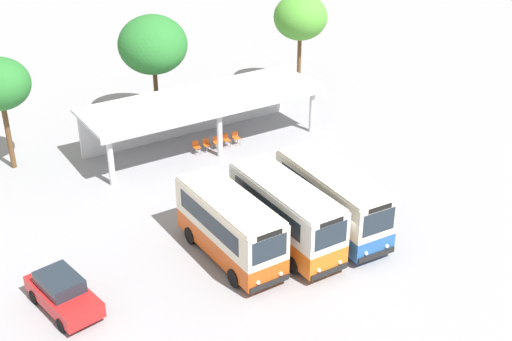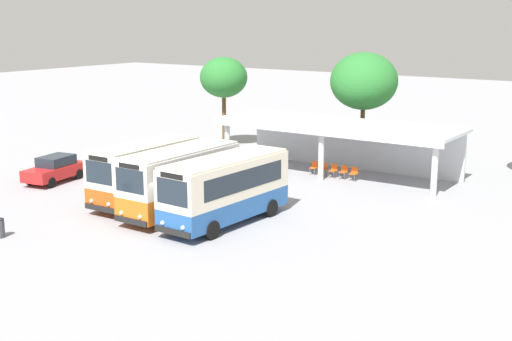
{
  "view_description": "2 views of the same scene",
  "coord_description": "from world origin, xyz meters",
  "px_view_note": "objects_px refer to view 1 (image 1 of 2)",
  "views": [
    {
      "loc": [
        -18.08,
        -21.25,
        18.97
      ],
      "look_at": [
        -0.96,
        5.79,
        2.52
      ],
      "focal_mm": 47.13,
      "sensor_mm": 36.0,
      "label": 1
    },
    {
      "loc": [
        20.94,
        -23.79,
        9.99
      ],
      "look_at": [
        0.78,
        5.78,
        1.94
      ],
      "focal_mm": 47.83,
      "sensor_mm": 36.0,
      "label": 2
    }
  ],
  "objects_px": {
    "parked_car_flank": "(63,293)",
    "waiting_chair_second_from_end": "(207,144)",
    "city_bus_middle_cream": "(332,198)",
    "city_bus_second_in_row": "(286,212)",
    "waiting_chair_fourth_seat": "(226,139)",
    "city_bus_nearest_orange": "(230,225)",
    "waiting_chair_end_by_column": "(196,146)",
    "waiting_chair_fifth_seat": "(236,137)",
    "waiting_chair_middle_seat": "(217,141)"
  },
  "relations": [
    {
      "from": "city_bus_nearest_orange",
      "to": "waiting_chair_fifth_seat",
      "type": "xyz_separation_m",
      "value": [
        7.02,
        11.23,
        -1.32
      ]
    },
    {
      "from": "waiting_chair_end_by_column",
      "to": "waiting_chair_second_from_end",
      "type": "xyz_separation_m",
      "value": [
        0.73,
        -0.06,
        0.0
      ]
    },
    {
      "from": "waiting_chair_end_by_column",
      "to": "city_bus_nearest_orange",
      "type": "bearing_deg",
      "value": -109.88
    },
    {
      "from": "parked_car_flank",
      "to": "waiting_chair_middle_seat",
      "type": "bearing_deg",
      "value": 38.06
    },
    {
      "from": "waiting_chair_second_from_end",
      "to": "waiting_chair_fifth_seat",
      "type": "height_order",
      "value": "same"
    },
    {
      "from": "city_bus_nearest_orange",
      "to": "waiting_chair_fifth_seat",
      "type": "distance_m",
      "value": 13.31
    },
    {
      "from": "parked_car_flank",
      "to": "waiting_chair_second_from_end",
      "type": "distance_m",
      "value": 16.91
    },
    {
      "from": "city_bus_nearest_orange",
      "to": "waiting_chair_end_by_column",
      "type": "height_order",
      "value": "city_bus_nearest_orange"
    },
    {
      "from": "waiting_chair_end_by_column",
      "to": "waiting_chair_middle_seat",
      "type": "relative_size",
      "value": 1.0
    },
    {
      "from": "parked_car_flank",
      "to": "waiting_chair_second_from_end",
      "type": "relative_size",
      "value": 5.06
    },
    {
      "from": "city_bus_second_in_row",
      "to": "waiting_chair_second_from_end",
      "type": "bearing_deg",
      "value": 80.75
    },
    {
      "from": "city_bus_middle_cream",
      "to": "waiting_chair_fourth_seat",
      "type": "distance_m",
      "value": 11.91
    },
    {
      "from": "waiting_chair_end_by_column",
      "to": "waiting_chair_fourth_seat",
      "type": "height_order",
      "value": "same"
    },
    {
      "from": "city_bus_second_in_row",
      "to": "waiting_chair_fifth_seat",
      "type": "height_order",
      "value": "city_bus_second_in_row"
    },
    {
      "from": "city_bus_middle_cream",
      "to": "waiting_chair_fifth_seat",
      "type": "xyz_separation_m",
      "value": [
        1.2,
        11.78,
        -1.32
      ]
    },
    {
      "from": "city_bus_second_in_row",
      "to": "waiting_chair_second_from_end",
      "type": "xyz_separation_m",
      "value": [
        1.92,
        11.82,
        -1.37
      ]
    },
    {
      "from": "city_bus_nearest_orange",
      "to": "city_bus_second_in_row",
      "type": "height_order",
      "value": "city_bus_second_in_row"
    },
    {
      "from": "city_bus_second_in_row",
      "to": "waiting_chair_fifth_seat",
      "type": "xyz_separation_m",
      "value": [
        4.11,
        11.75,
        -1.37
      ]
    },
    {
      "from": "parked_car_flank",
      "to": "waiting_chair_fourth_seat",
      "type": "bearing_deg",
      "value": 36.67
    },
    {
      "from": "city_bus_second_in_row",
      "to": "waiting_chair_second_from_end",
      "type": "distance_m",
      "value": 12.05
    },
    {
      "from": "city_bus_nearest_orange",
      "to": "parked_car_flank",
      "type": "distance_m",
      "value": 8.26
    },
    {
      "from": "parked_car_flank",
      "to": "waiting_chair_fourth_seat",
      "type": "relative_size",
      "value": 5.06
    },
    {
      "from": "city_bus_nearest_orange",
      "to": "city_bus_middle_cream",
      "type": "distance_m",
      "value": 5.85
    },
    {
      "from": "waiting_chair_end_by_column",
      "to": "parked_car_flank",
      "type": "bearing_deg",
      "value": -138.55
    },
    {
      "from": "waiting_chair_second_from_end",
      "to": "waiting_chair_end_by_column",
      "type": "bearing_deg",
      "value": 175.29
    },
    {
      "from": "city_bus_nearest_orange",
      "to": "waiting_chair_fifth_seat",
      "type": "bearing_deg",
      "value": 57.99
    },
    {
      "from": "city_bus_middle_cream",
      "to": "city_bus_second_in_row",
      "type": "bearing_deg",
      "value": 179.47
    },
    {
      "from": "city_bus_middle_cream",
      "to": "parked_car_flank",
      "type": "relative_size",
      "value": 1.77
    },
    {
      "from": "waiting_chair_second_from_end",
      "to": "waiting_chair_middle_seat",
      "type": "distance_m",
      "value": 0.73
    },
    {
      "from": "parked_car_flank",
      "to": "waiting_chair_fourth_seat",
      "type": "xyz_separation_m",
      "value": [
        14.47,
        10.78,
        -0.3
      ]
    },
    {
      "from": "city_bus_nearest_orange",
      "to": "waiting_chair_end_by_column",
      "type": "bearing_deg",
      "value": 70.12
    },
    {
      "from": "waiting_chair_second_from_end",
      "to": "waiting_chair_fourth_seat",
      "type": "distance_m",
      "value": 1.46
    },
    {
      "from": "city_bus_second_in_row",
      "to": "waiting_chair_middle_seat",
      "type": "distance_m",
      "value": 12.16
    },
    {
      "from": "city_bus_nearest_orange",
      "to": "waiting_chair_end_by_column",
      "type": "xyz_separation_m",
      "value": [
        4.11,
        11.36,
        -1.32
      ]
    },
    {
      "from": "waiting_chair_fifth_seat",
      "to": "city_bus_middle_cream",
      "type": "bearing_deg",
      "value": -95.81
    },
    {
      "from": "city_bus_second_in_row",
      "to": "parked_car_flank",
      "type": "xyz_separation_m",
      "value": [
        -11.09,
        1.03,
        -1.06
      ]
    },
    {
      "from": "waiting_chair_end_by_column",
      "to": "waiting_chair_fourth_seat",
      "type": "relative_size",
      "value": 1.0
    },
    {
      "from": "city_bus_middle_cream",
      "to": "waiting_chair_fourth_seat",
      "type": "relative_size",
      "value": 8.96
    },
    {
      "from": "city_bus_middle_cream",
      "to": "city_bus_nearest_orange",
      "type": "bearing_deg",
      "value": 174.61
    },
    {
      "from": "waiting_chair_middle_seat",
      "to": "waiting_chair_fifth_seat",
      "type": "distance_m",
      "value": 1.46
    },
    {
      "from": "city_bus_nearest_orange",
      "to": "waiting_chair_fourth_seat",
      "type": "relative_size",
      "value": 8.17
    },
    {
      "from": "waiting_chair_second_from_end",
      "to": "city_bus_second_in_row",
      "type": "bearing_deg",
      "value": -99.25
    },
    {
      "from": "parked_car_flank",
      "to": "city_bus_middle_cream",
      "type": "bearing_deg",
      "value": -4.3
    },
    {
      "from": "waiting_chair_end_by_column",
      "to": "waiting_chair_fourth_seat",
      "type": "bearing_deg",
      "value": -2.0
    },
    {
      "from": "waiting_chair_second_from_end",
      "to": "city_bus_middle_cream",
      "type": "bearing_deg",
      "value": -85.24
    },
    {
      "from": "city_bus_nearest_orange",
      "to": "city_bus_second_in_row",
      "type": "relative_size",
      "value": 0.95
    },
    {
      "from": "parked_car_flank",
      "to": "waiting_chair_fifth_seat",
      "type": "relative_size",
      "value": 5.06
    },
    {
      "from": "parked_car_flank",
      "to": "city_bus_second_in_row",
      "type": "bearing_deg",
      "value": -5.29
    },
    {
      "from": "waiting_chair_end_by_column",
      "to": "waiting_chair_middle_seat",
      "type": "distance_m",
      "value": 1.46
    },
    {
      "from": "city_bus_second_in_row",
      "to": "waiting_chair_middle_seat",
      "type": "relative_size",
      "value": 8.61
    }
  ]
}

